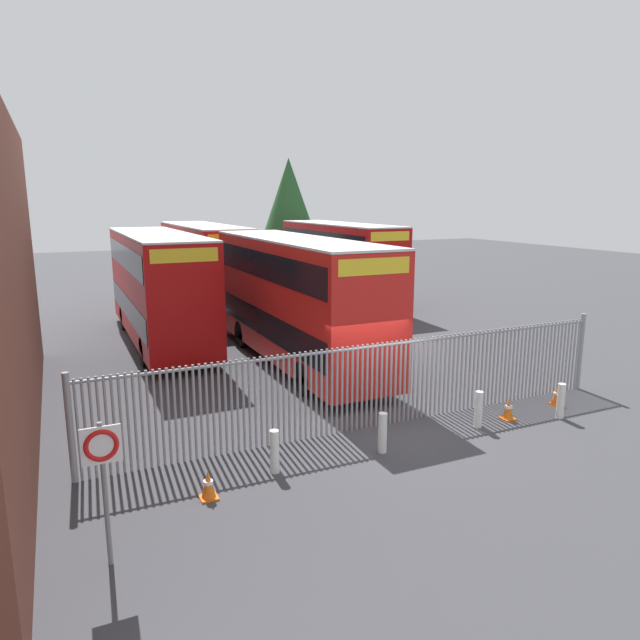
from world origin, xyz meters
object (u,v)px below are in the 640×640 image
Objects in this scene: traffic_cone_near_kerb at (208,485)px; speed_limit_sign_post at (103,462)px; double_decker_bus_behind_fence_right at (339,259)px; bollard_near_left at (275,452)px; double_decker_bus_far_back at (204,263)px; traffic_cone_mid_forecourt at (557,395)px; bollard_near_right at (479,409)px; double_decker_bus_near_gate at (296,295)px; bollard_far_right at (561,401)px; double_decker_bus_behind_fence_left at (158,283)px; traffic_cone_by_gate at (508,409)px; bollard_center_front at (383,433)px.

speed_limit_sign_post reaches higher than traffic_cone_near_kerb.
bollard_near_left is (-10.69, -18.29, -1.95)m from double_decker_bus_behind_fence_right.
double_decker_bus_far_back is 18.32× the size of traffic_cone_mid_forecourt.
traffic_cone_near_kerb is (-7.14, -0.67, -0.19)m from bollard_near_right.
bollard_far_right is (4.32, -7.89, -1.95)m from double_decker_bus_near_gate.
speed_limit_sign_post reaches higher than bollard_far_right.
bollard_near_right is 1.61× the size of traffic_cone_mid_forecourt.
bollard_far_right is 0.40× the size of speed_limit_sign_post.
double_decker_bus_behind_fence_left is 15.49m from bollard_far_right.
double_decker_bus_behind_fence_right is at bearing 54.95° from speed_limit_sign_post.
bollard_far_right is at bearing -9.83° from bollard_near_right.
double_decker_bus_behind_fence_left is at bearing 77.39° from speed_limit_sign_post.
bollard_far_right is 1.04m from traffic_cone_mid_forecourt.
bollard_near_right is at bearing -83.29° from double_decker_bus_far_back.
double_decker_bus_near_gate is 1.00× the size of double_decker_bus_behind_fence_right.
traffic_cone_by_gate is 1.00× the size of traffic_cone_mid_forecourt.
bollard_near_left reaches higher than traffic_cone_by_gate.
traffic_cone_near_kerb is at bearing -174.66° from bollard_near_right.
bollard_far_right is at bearing 1.51° from traffic_cone_near_kerb.
bollard_center_front and bollard_near_right have the same top height.
double_decker_bus_behind_fence_left is 11.38× the size of bollard_near_left.
double_decker_bus_near_gate is at bearing 118.72° from bollard_far_right.
speed_limit_sign_post is (-1.93, -1.40, 1.49)m from traffic_cone_near_kerb.
double_decker_bus_behind_fence_right is 18.32× the size of traffic_cone_near_kerb.
double_decker_bus_far_back is 22.57m from speed_limit_sign_post.
double_decker_bus_behind_fence_left reaches higher than traffic_cone_by_gate.
speed_limit_sign_post is at bearing -168.76° from traffic_cone_mid_forecourt.
double_decker_bus_behind_fence_left is at bearing 102.27° from bollard_center_front.
double_decker_bus_far_back is 11.38× the size of bollard_near_left.
bollard_far_right is 1.61× the size of traffic_cone_by_gate.
bollard_center_front is 1.61× the size of traffic_cone_by_gate.
double_decker_bus_behind_fence_right is at bearing 56.59° from double_decker_bus_near_gate.
double_decker_bus_behind_fence_right is at bearing 74.29° from bollard_near_right.
traffic_cone_by_gate is (4.06, 0.35, -0.19)m from bollard_center_front.
bollard_near_right is at bearing 1.79° from bollard_near_left.
bollard_center_front is at bearing -77.73° from double_decker_bus_behind_fence_left.
double_decker_bus_near_gate is 11.38× the size of bollard_near_right.
traffic_cone_by_gate is (6.86, -12.50, -2.13)m from double_decker_bus_behind_fence_left.
bollard_center_front reaches higher than traffic_cone_by_gate.
double_decker_bus_behind_fence_left is 18.32× the size of traffic_cone_near_kerb.
double_decker_bus_behind_fence_left is 7.71m from double_decker_bus_far_back.
traffic_cone_mid_forecourt is (6.08, 0.62, -0.19)m from bollard_center_front.
bollard_near_left is at bearing 177.85° from bollard_center_front.
double_decker_bus_behind_fence_right is 1.00× the size of double_decker_bus_far_back.
double_decker_bus_far_back is at bearing 87.95° from bollard_center_front.
double_decker_bus_far_back is (3.50, 6.87, 0.00)m from double_decker_bus_behind_fence_left.
double_decker_bus_behind_fence_left is 15.27m from traffic_cone_mid_forecourt.
traffic_cone_mid_forecourt is (5.01, -7.13, -2.13)m from double_decker_bus_near_gate.
bollard_near_left and bollard_far_right have the same top height.
bollard_far_right reaches higher than traffic_cone_mid_forecourt.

